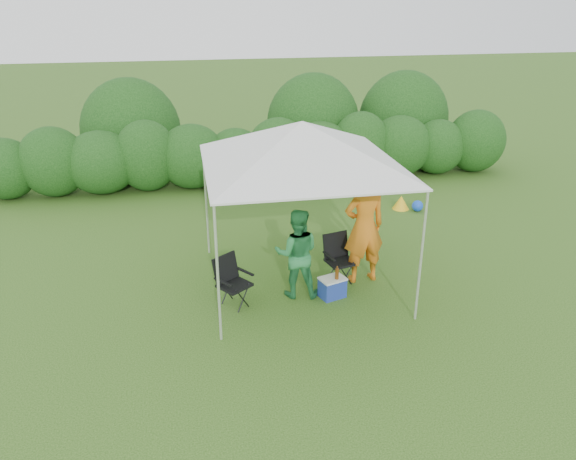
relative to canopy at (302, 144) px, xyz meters
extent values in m
plane|color=#3E6720|center=(0.00, -0.50, -2.46)|extent=(70.00, 70.00, 0.00)
ellipsoid|color=#204F18|center=(-6.10, 5.50, -1.71)|extent=(1.50, 1.28, 1.50)
cylinder|color=#382616|center=(-6.10, 5.50, -2.31)|extent=(0.12, 0.12, 0.30)
ellipsoid|color=#204F18|center=(-4.99, 5.50, -1.60)|extent=(1.65, 1.40, 1.73)
cylinder|color=#382616|center=(-4.99, 5.50, -2.31)|extent=(0.12, 0.12, 0.30)
ellipsoid|color=#204F18|center=(-3.88, 5.50, -1.67)|extent=(1.80, 1.53, 1.57)
cylinder|color=#382616|center=(-3.88, 5.50, -2.31)|extent=(0.12, 0.12, 0.30)
ellipsoid|color=#204F18|center=(-2.77, 5.50, -1.56)|extent=(1.58, 1.34, 1.80)
cylinder|color=#382616|center=(-2.77, 5.50, -2.31)|extent=(0.12, 0.12, 0.30)
ellipsoid|color=#204F18|center=(-1.66, 5.50, -1.64)|extent=(1.72, 1.47, 1.65)
cylinder|color=#382616|center=(-1.66, 5.50, -2.31)|extent=(0.12, 0.12, 0.30)
ellipsoid|color=#204F18|center=(-0.55, 5.50, -1.71)|extent=(1.50, 1.28, 1.50)
cylinder|color=#382616|center=(-0.55, 5.50, -2.31)|extent=(0.12, 0.12, 0.30)
ellipsoid|color=#204F18|center=(0.55, 5.50, -1.60)|extent=(1.65, 1.40, 1.73)
cylinder|color=#382616|center=(0.55, 5.50, -2.31)|extent=(0.12, 0.12, 0.30)
ellipsoid|color=#204F18|center=(1.66, 5.50, -1.67)|extent=(1.80, 1.53, 1.57)
cylinder|color=#382616|center=(1.66, 5.50, -2.31)|extent=(0.12, 0.12, 0.30)
ellipsoid|color=#204F18|center=(2.77, 5.50, -1.56)|extent=(1.58, 1.34, 1.80)
cylinder|color=#382616|center=(2.77, 5.50, -2.31)|extent=(0.12, 0.12, 0.30)
ellipsoid|color=#204F18|center=(3.88, 5.50, -1.64)|extent=(1.72, 1.47, 1.65)
cylinder|color=#382616|center=(3.88, 5.50, -2.31)|extent=(0.12, 0.12, 0.30)
ellipsoid|color=#204F18|center=(4.99, 5.50, -1.71)|extent=(1.50, 1.28, 1.50)
cylinder|color=#382616|center=(4.99, 5.50, -2.31)|extent=(0.12, 0.12, 0.30)
ellipsoid|color=#204F18|center=(6.10, 5.50, -1.60)|extent=(1.65, 1.40, 1.73)
cylinder|color=#382616|center=(6.10, 5.50, -2.31)|extent=(0.12, 0.12, 0.30)
cylinder|color=silver|center=(-1.50, -1.50, -1.41)|extent=(0.04, 0.04, 2.10)
cylinder|color=silver|center=(1.50, -1.50, -1.41)|extent=(0.04, 0.04, 2.10)
cylinder|color=silver|center=(-1.50, 1.50, -1.41)|extent=(0.04, 0.04, 2.10)
cylinder|color=silver|center=(1.50, 1.50, -1.41)|extent=(0.04, 0.04, 2.10)
cube|color=white|center=(0.00, 0.00, -0.35)|extent=(3.10, 3.10, 0.03)
pyramid|color=white|center=(0.00, 0.00, 0.02)|extent=(3.10, 3.10, 0.70)
cube|color=black|center=(0.69, -0.08, -2.09)|extent=(0.55, 0.52, 0.04)
cube|color=black|center=(0.64, 0.10, -1.85)|extent=(0.47, 0.24, 0.44)
cube|color=black|center=(0.46, -0.14, -1.93)|extent=(0.14, 0.39, 0.03)
cube|color=black|center=(0.92, -0.03, -1.93)|extent=(0.14, 0.39, 0.03)
cylinder|color=black|center=(0.55, -0.32, -2.28)|extent=(0.02, 0.02, 0.37)
cylinder|color=black|center=(0.93, -0.22, -2.28)|extent=(0.02, 0.02, 0.37)
cylinder|color=black|center=(0.46, 0.05, -2.28)|extent=(0.02, 0.02, 0.37)
cylinder|color=black|center=(0.83, 0.15, -2.28)|extent=(0.02, 0.02, 0.37)
cube|color=black|center=(-1.20, -0.58, -2.09)|extent=(0.62, 0.61, 0.04)
cube|color=black|center=(-1.32, -0.42, -1.85)|extent=(0.44, 0.37, 0.44)
cube|color=black|center=(-1.39, -0.72, -1.94)|extent=(0.27, 0.33, 0.03)
cube|color=black|center=(-1.01, -0.43, -1.94)|extent=(0.27, 0.33, 0.03)
cylinder|color=black|center=(-1.24, -0.85, -2.28)|extent=(0.02, 0.02, 0.37)
cylinder|color=black|center=(-0.93, -0.61, -2.28)|extent=(0.02, 0.02, 0.37)
cylinder|color=black|center=(-1.47, -0.54, -2.28)|extent=(0.02, 0.02, 0.37)
cylinder|color=black|center=(-1.16, -0.31, -2.28)|extent=(0.02, 0.02, 0.37)
imported|color=orange|center=(1.07, -0.11, -1.46)|extent=(0.79, 0.57, 2.01)
imported|color=#2A8146|center=(-0.15, -0.41, -1.70)|extent=(0.84, 0.71, 1.52)
cube|color=#233AA0|center=(0.41, -0.60, -2.30)|extent=(0.47, 0.39, 0.32)
cube|color=silver|center=(0.41, -0.60, -2.13)|extent=(0.49, 0.42, 0.03)
cylinder|color=#592D0C|center=(0.47, -0.64, -2.00)|extent=(0.06, 0.06, 0.23)
cone|color=yellow|center=(3.02, 3.05, -2.30)|extent=(0.38, 0.38, 0.32)
sphere|color=blue|center=(3.34, 2.84, -2.33)|extent=(0.26, 0.26, 0.26)
camera|label=1|loc=(-1.82, -8.46, 2.24)|focal=35.00mm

